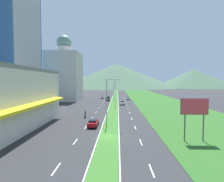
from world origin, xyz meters
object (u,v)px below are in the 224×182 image
Objects in this scene: car_2 at (102,97)px; motorcycle_rider at (85,115)px; street_lamp_near at (108,99)px; street_lamp_far at (114,89)px; billboard_roadside at (195,109)px; car_1 at (122,103)px; street_lamp_mid at (114,91)px; car_4 at (128,98)px; pickup_truck_0 at (108,99)px; car_3 at (93,123)px.

car_2 is 51.77m from motorcycle_rider.
motorcycle_rider is at bearing -179.96° from car_2.
street_lamp_near reaches higher than street_lamp_far.
street_lamp_far is at bearing -127.61° from car_2.
car_2 is at bearing 106.50° from billboard_roadside.
street_lamp_near is 2.08× the size of car_1.
car_2 is (-20.39, 68.86, -4.30)m from billboard_roadside.
street_lamp_far reaches higher than car_2.
street_lamp_mid is 1.51× the size of billboard_roadside.
motorcycle_rider reaches higher than car_4.
street_lamp_far is at bearing -93.81° from car_4.
street_lamp_mid is 1.10× the size of street_lamp_far.
street_lamp_near reaches higher than billboard_roadside.
car_3 is at bearing 179.62° from pickup_truck_0.
street_lamp_mid is 27.45m from street_lamp_far.
street_lamp_mid is 2.31× the size of car_4.
street_lamp_mid is at bearing -23.38° from car_1.
motorcycle_rider is (-3.59, -41.24, -0.24)m from pickup_truck_0.
car_3 reaches higher than car_2.
car_2 is (-6.53, 5.03, -4.59)m from street_lamp_far.
motorcycle_rider reaches higher than car_2.
motorcycle_rider is at bearing 20.99° from car_3.
car_3 is (-3.92, -27.80, -5.03)m from street_lamp_mid.
street_lamp_mid reaches higher than car_1.
car_1 is at bearing -11.33° from car_3.
motorcycle_rider is (-20.36, 17.09, -4.33)m from billboard_roadside.
street_lamp_mid is (0.78, 27.41, 0.06)m from street_lamp_near.
car_2 is at bearing -111.77° from car_4.
car_3 is (-17.10, 8.60, -4.29)m from billboard_roadside.
car_4 is (7.28, -0.48, -4.62)m from street_lamp_far.
street_lamp_near is 27.42m from street_lamp_mid.
street_lamp_far is at bearing -27.85° from pickup_truck_0.
car_3 reaches higher than car_1.
motorcycle_rider is at bearing -110.41° from street_lamp_mid.
car_3 is (-3.15, -0.39, -4.97)m from street_lamp_near.
street_lamp_near is 49.65m from pickup_truck_0.
motorcycle_rider reaches higher than car_1.
car_1 is 27.38m from car_2.
street_lamp_near reaches higher than pickup_truck_0.
street_lamp_near is at bearing -173.86° from car_2.
car_2 is at bearing 0.04° from motorcycle_rider.
street_lamp_mid reaches higher than motorcycle_rider.
motorcycle_rider is (-6.40, 8.10, -5.01)m from street_lamp_near.
motorcycle_rider is at bearing -16.57° from car_4.
car_2 is 60.35m from car_3.
billboard_roadside is 1.46× the size of car_3.
pickup_truck_0 is 2.70× the size of motorcycle_rider.
car_3 is at bearing -159.01° from motorcycle_rider.
car_1 is (-10.11, 43.48, -4.32)m from billboard_roadside.
car_3 is at bearing -176.87° from car_2.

